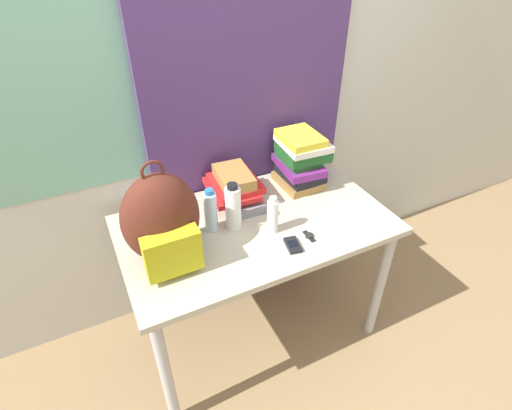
% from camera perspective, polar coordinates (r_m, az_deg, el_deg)
% --- Properties ---
extents(ground_plane, '(12.00, 12.00, 0.00)m').
position_cam_1_polar(ground_plane, '(2.21, 4.44, -23.54)').
color(ground_plane, '#8C704C').
extents(wall_back, '(6.00, 0.06, 2.50)m').
position_cam_1_polar(wall_back, '(1.95, -6.08, 16.21)').
color(wall_back, beige).
rests_on(wall_back, ground_plane).
extents(curtain_blue, '(1.05, 0.04, 2.50)m').
position_cam_1_polar(curtain_blue, '(1.96, -0.97, 16.49)').
color(curtain_blue, '#4C336B').
rests_on(curtain_blue, ground_plane).
extents(desk, '(1.23, 0.71, 0.76)m').
position_cam_1_polar(desk, '(1.90, 0.00, -4.84)').
color(desk, '#B7B299').
rests_on(desk, ground_plane).
extents(backpack, '(0.31, 0.27, 0.45)m').
position_cam_1_polar(backpack, '(1.58, -13.28, -2.32)').
color(backpack, '#512319').
rests_on(backpack, desk).
extents(book_stack_left, '(0.25, 0.29, 0.17)m').
position_cam_1_polar(book_stack_left, '(1.94, -3.14, 2.68)').
color(book_stack_left, red).
rests_on(book_stack_left, desk).
extents(book_stack_center, '(0.25, 0.29, 0.28)m').
position_cam_1_polar(book_stack_center, '(2.05, 6.38, 6.49)').
color(book_stack_center, olive).
rests_on(book_stack_center, desk).
extents(water_bottle, '(0.06, 0.06, 0.21)m').
position_cam_1_polar(water_bottle, '(1.75, -6.49, -0.89)').
color(water_bottle, silver).
rests_on(water_bottle, desk).
extents(sports_bottle, '(0.07, 0.07, 0.23)m').
position_cam_1_polar(sports_bottle, '(1.75, -3.29, -0.33)').
color(sports_bottle, white).
rests_on(sports_bottle, desk).
extents(sunscreen_bottle, '(0.05, 0.05, 0.18)m').
position_cam_1_polar(sunscreen_bottle, '(1.74, 2.39, -1.54)').
color(sunscreen_bottle, white).
rests_on(sunscreen_bottle, desk).
extents(cell_phone, '(0.07, 0.11, 0.02)m').
position_cam_1_polar(cell_phone, '(1.71, 5.29, -5.72)').
color(cell_phone, black).
rests_on(cell_phone, desk).
extents(sunglasses_case, '(0.15, 0.07, 0.04)m').
position_cam_1_polar(sunglasses_case, '(1.88, -0.75, -0.84)').
color(sunglasses_case, gray).
rests_on(sunglasses_case, desk).
extents(wristwatch, '(0.04, 0.08, 0.01)m').
position_cam_1_polar(wristwatch, '(1.77, 7.61, -4.39)').
color(wristwatch, black).
rests_on(wristwatch, desk).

